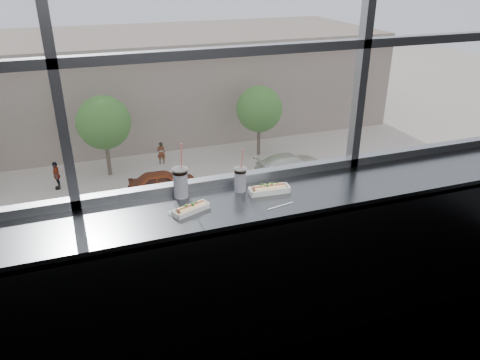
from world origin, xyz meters
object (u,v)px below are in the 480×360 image
object	(u,v)px
wrapper	(174,212)
car_far_c	(289,161)
loose_straw	(280,206)
tree_right	(259,109)
hotdog_tray_left	(191,208)
hotdog_tray_right	(269,189)
pedestrian_c	(161,151)
car_near_c	(88,264)
soda_cup_left	(180,181)
tree_center	(104,123)
soda_cup_right	(240,178)
car_near_e	(360,211)
car_far_b	(163,178)
pedestrian_b	(56,173)

from	to	relation	value
wrapper	car_far_c	xyz separation A→B (m)	(12.74, 24.30, -11.11)
loose_straw	tree_right	bearing A→B (deg)	57.26
hotdog_tray_left	car_far_c	size ratio (longest dim) A/B	0.04
hotdog_tray_right	pedestrian_c	xyz separation A→B (m)	(4.09, 28.97, -11.09)
car_far_c	pedestrian_c	distance (m)	9.29
loose_straw	pedestrian_c	size ratio (longest dim) A/B	0.10
tree_right	car_near_c	bearing A→B (deg)	-137.55
hotdog_tray_right	soda_cup_left	world-z (taller)	soda_cup_left
car_near_c	soda_cup_left	bearing A→B (deg)	176.58
soda_cup_left	tree_center	distance (m)	29.33
soda_cup_right	tree_center	xyz separation A→B (m)	(0.51, 28.13, -8.39)
wrapper	car_near_c	bearing A→B (deg)	93.72
car_near_e	car_far_c	bearing A→B (deg)	5.16
car_far_c	tree_center	distance (m)	12.72
soda_cup_right	car_far_b	distance (m)	26.81
loose_straw	car_near_c	bearing A→B (deg)	85.07
pedestrian_c	hotdog_tray_right	bearing A→B (deg)	81.96
soda_cup_right	pedestrian_c	xyz separation A→B (m)	(4.27, 28.88, -11.16)
car_near_e	pedestrian_c	bearing A→B (deg)	35.22
wrapper	tree_right	xyz separation A→B (m)	(12.06, 28.30, -8.50)
car_far_c	pedestrian_c	size ratio (longest dim) A/B	2.83
soda_cup_left	car_near_e	bearing A→B (deg)	50.72
hotdog_tray_right	car_near_e	xyz separation A→B (m)	(12.59, 16.23, -11.00)
hotdog_tray_left	tree_center	distance (m)	29.52
tree_center	car_near_c	bearing A→B (deg)	-99.76
car_near_c	pedestrian_b	bearing A→B (deg)	-0.65
soda_cup_right	car_far_c	xyz separation A→B (m)	(12.25, 24.13, -11.19)
car_far_b	car_near_e	xyz separation A→B (m)	(9.32, -8.00, 0.09)
loose_straw	pedestrian_b	size ratio (longest dim) A/B	0.09
loose_straw	tree_center	size ratio (longest dim) A/B	0.03
car_near_e	tree_right	xyz separation A→B (m)	(-1.19, 12.00, 2.49)
soda_cup_left	loose_straw	size ratio (longest dim) A/B	1.98
hotdog_tray_left	pedestrian_b	size ratio (longest dim) A/B	0.11
hotdog_tray_left	car_far_c	world-z (taller)	hotdog_tray_left
soda_cup_right	pedestrian_b	world-z (taller)	soda_cup_right
car_far_b	car_far_c	xyz separation A→B (m)	(8.81, 0.00, -0.04)
pedestrian_b	tree_right	xyz separation A→B (m)	(14.43, 1.10, 2.44)
loose_straw	car_far_c	size ratio (longest dim) A/B	0.03
soda_cup_left	car_near_c	bearing A→B (deg)	94.11
hotdog_tray_left	tree_center	bearing A→B (deg)	67.17
car_near_e	car_far_b	bearing A→B (deg)	50.90
hotdog_tray_left	soda_cup_right	distance (m)	0.43
car_near_c	car_near_e	bearing A→B (deg)	-97.53
soda_cup_right	car_near_c	size ratio (longest dim) A/B	0.05
soda_cup_right	tree_right	world-z (taller)	soda_cup_right
hotdog_tray_left	hotdog_tray_right	world-z (taller)	hotdog_tray_right
pedestrian_c	car_near_e	bearing A→B (deg)	123.68
car_far_b	car_near_e	size ratio (longest dim) A/B	0.92
wrapper	pedestrian_c	distance (m)	31.44
car_far_b	pedestrian_c	distance (m)	4.82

